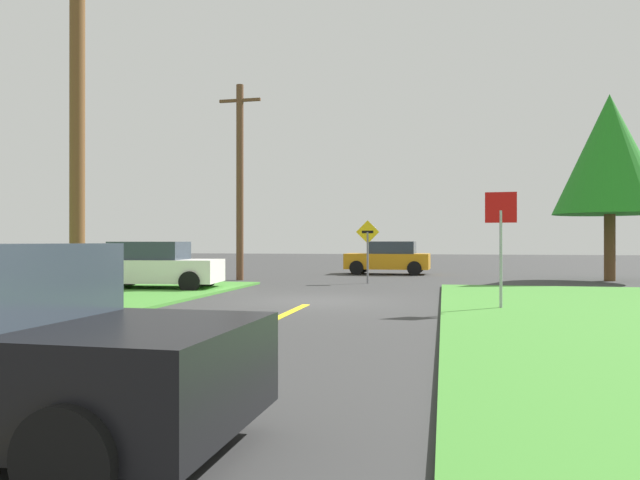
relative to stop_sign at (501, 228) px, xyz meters
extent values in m
plane|color=#363636|center=(-4.78, 1.42, -1.95)|extent=(120.00, 120.00, 0.00)
cube|color=yellow|center=(-4.78, -6.58, -1.95)|extent=(0.20, 14.00, 0.01)
cylinder|color=#9EA0A8|center=(0.00, 0.00, -0.77)|extent=(0.07, 0.07, 2.36)
cube|color=red|center=(0.00, 0.00, 0.48)|extent=(0.72, 0.09, 0.72)
cube|color=orange|center=(-4.04, 15.40, -1.31)|extent=(4.17, 1.96, 0.76)
cube|color=#2D3842|center=(-3.82, 15.39, -0.63)|extent=(2.31, 1.67, 0.60)
cylinder|color=black|center=(-5.47, 14.55, -1.61)|extent=(0.69, 0.24, 0.68)
cylinder|color=black|center=(-5.41, 16.33, -1.61)|extent=(0.69, 0.24, 0.68)
cylinder|color=black|center=(-2.68, 14.46, -1.61)|extent=(0.69, 0.24, 0.68)
cylinder|color=black|center=(-2.62, 16.24, -1.61)|extent=(0.69, 0.24, 0.68)
cube|color=white|center=(-10.76, 4.09, -1.31)|extent=(4.38, 2.42, 0.76)
cube|color=#2D3842|center=(-10.99, 4.07, -0.63)|extent=(2.48, 1.97, 0.60)
cylinder|color=black|center=(-9.45, 5.21, -1.61)|extent=(0.70, 0.29, 0.68)
cylinder|color=black|center=(-9.23, 3.30, -1.61)|extent=(0.70, 0.29, 0.68)
cylinder|color=black|center=(-12.28, 4.89, -1.61)|extent=(0.70, 0.29, 0.68)
cylinder|color=black|center=(-12.06, 2.98, -1.61)|extent=(0.70, 0.29, 0.68)
cylinder|color=black|center=(-3.46, -9.68, -1.61)|extent=(0.69, 0.24, 0.68)
cylinder|color=black|center=(-3.50, -11.57, -1.61)|extent=(0.69, 0.24, 0.68)
cylinder|color=brown|center=(-9.44, -2.45, 2.23)|extent=(0.34, 0.34, 8.37)
cylinder|color=brown|center=(-9.69, 9.47, 2.15)|extent=(0.30, 0.30, 8.20)
cube|color=brown|center=(-9.69, 9.47, 5.59)|extent=(1.80, 0.17, 0.12)
cylinder|color=slate|center=(-4.20, 8.65, -0.95)|extent=(0.08, 0.08, 1.99)
cube|color=yellow|center=(-4.20, 8.65, 0.04)|extent=(0.91, 0.04, 0.91)
cube|color=black|center=(-4.20, 8.65, 0.04)|extent=(0.45, 0.04, 0.10)
cylinder|color=brown|center=(5.38, 12.03, -0.58)|extent=(0.44, 0.44, 2.75)
cone|color=#217C1F|center=(5.38, 12.03, 3.27)|extent=(4.50, 4.50, 4.95)
camera|label=1|loc=(-1.32, -14.82, -0.31)|focal=34.16mm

